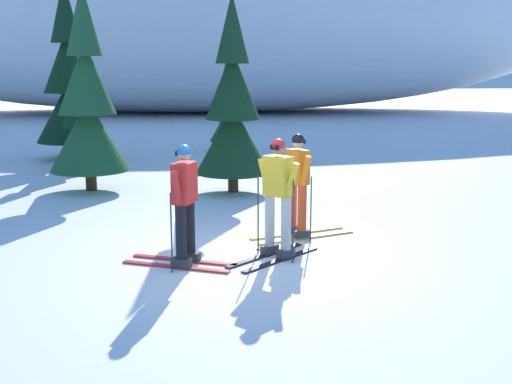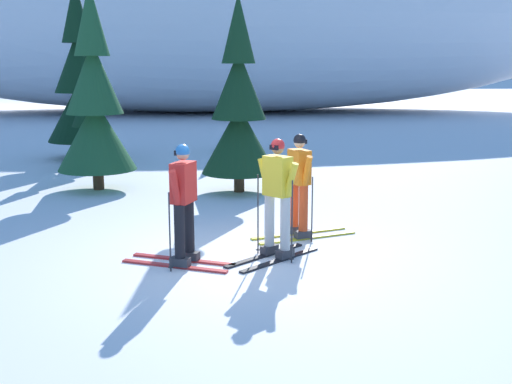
{
  "view_description": "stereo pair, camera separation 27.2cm",
  "coord_description": "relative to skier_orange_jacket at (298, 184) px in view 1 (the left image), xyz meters",
  "views": [
    {
      "loc": [
        -0.38,
        -9.03,
        2.89
      ],
      "look_at": [
        0.42,
        0.45,
        0.95
      ],
      "focal_mm": 44.97,
      "sensor_mm": 36.0,
      "label": 1
    },
    {
      "loc": [
        -0.11,
        -9.05,
        2.89
      ],
      "look_at": [
        0.42,
        0.45,
        0.95
      ],
      "focal_mm": 44.97,
      "sensor_mm": 36.0,
      "label": 2
    }
  ],
  "objects": [
    {
      "name": "pine_tree_center_left",
      "position": [
        -4.9,
        7.32,
        0.39
      ],
      "size": [
        1.19,
        1.19,
        3.08
      ],
      "color": "#47301E",
      "rests_on": "ground"
    },
    {
      "name": "skier_orange_jacket",
      "position": [
        0.0,
        0.0,
        0.0
      ],
      "size": [
        1.82,
        1.04,
        1.74
      ],
      "color": "gold",
      "rests_on": "ground"
    },
    {
      "name": "pine_tree_far_left",
      "position": [
        -5.49,
        9.33,
        1.3
      ],
      "size": [
        2.03,
        2.03,
        5.26
      ],
      "color": "#47301E",
      "rests_on": "ground"
    },
    {
      "name": "snow_ridge_background",
      "position": [
        -1.5,
        27.74,
        4.28
      ],
      "size": [
        44.88,
        17.51,
        10.36
      ],
      "primitive_type": "ellipsoid",
      "color": "white",
      "rests_on": "ground"
    },
    {
      "name": "skier_yellow_jacket",
      "position": [
        -0.47,
        -1.11,
        0.04
      ],
      "size": [
        1.48,
        1.42,
        1.79
      ],
      "color": "black",
      "rests_on": "ground"
    },
    {
      "name": "pine_tree_center",
      "position": [
        -4.11,
        4.34,
        1.03
      ],
      "size": [
        1.78,
        1.78,
        4.61
      ],
      "color": "#47301E",
      "rests_on": "ground"
    },
    {
      "name": "ground_plane",
      "position": [
        -1.19,
        -1.28,
        -0.9
      ],
      "size": [
        120.0,
        120.0,
        0.0
      ],
      "primitive_type": "plane",
      "color": "white"
    },
    {
      "name": "pine_tree_center_right",
      "position": [
        -0.89,
        3.89,
        0.92
      ],
      "size": [
        1.68,
        1.68,
        4.36
      ],
      "color": "#47301E",
      "rests_on": "ground"
    },
    {
      "name": "pine_tree_far_right",
      "position": [
        -0.71,
        10.7,
        0.43
      ],
      "size": [
        1.23,
        1.23,
        3.18
      ],
      "color": "#47301E",
      "rests_on": "ground"
    },
    {
      "name": "skier_red_jacket",
      "position": [
        -1.84,
        -1.39,
        0.02
      ],
      "size": [
        1.68,
        1.01,
        1.76
      ],
      "color": "red",
      "rests_on": "ground"
    }
  ]
}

